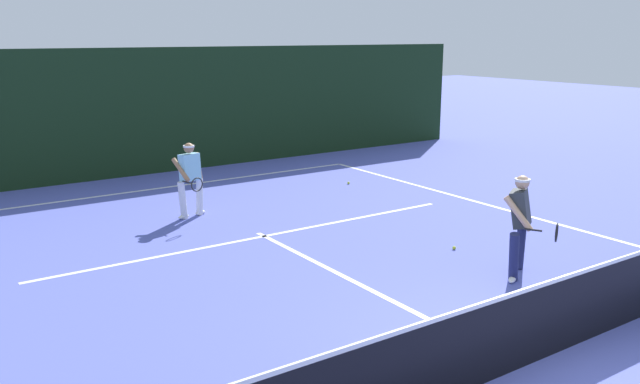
% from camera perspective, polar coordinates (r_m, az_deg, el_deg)
% --- Properties ---
extents(ground_plane, '(80.00, 80.00, 0.00)m').
position_cam_1_polar(ground_plane, '(8.30, 17.20, -14.36)').
color(ground_plane, '#525CB8').
extents(court_line_baseline_far, '(10.81, 0.10, 0.01)m').
position_cam_1_polar(court_line_baseline_far, '(17.12, -13.15, 0.42)').
color(court_line_baseline_far, white).
rests_on(court_line_baseline_far, ground_plane).
extents(court_line_service, '(8.81, 0.10, 0.01)m').
position_cam_1_polar(court_line_service, '(12.71, -4.87, -3.85)').
color(court_line_service, white).
rests_on(court_line_service, ground_plane).
extents(court_line_centre, '(0.10, 6.40, 0.01)m').
position_cam_1_polar(court_line_centre, '(10.37, 3.25, -7.93)').
color(court_line_centre, white).
rests_on(court_line_centre, ground_plane).
extents(tennis_net, '(11.84, 0.09, 1.09)m').
position_cam_1_polar(tennis_net, '(8.08, 17.46, -11.13)').
color(tennis_net, '#1E4723').
rests_on(tennis_net, ground_plane).
extents(player_near, '(0.95, 1.06, 1.66)m').
position_cam_1_polar(player_near, '(10.88, 17.05, -2.43)').
color(player_near, '#1E234C').
rests_on(player_near, ground_plane).
extents(player_far, '(0.71, 0.90, 1.60)m').
position_cam_1_polar(player_far, '(14.04, -11.25, 1.32)').
color(player_far, silver).
rests_on(player_far, ground_plane).
extents(tennis_ball, '(0.07, 0.07, 0.07)m').
position_cam_1_polar(tennis_ball, '(17.02, 2.50, 0.80)').
color(tennis_ball, '#D1E033').
rests_on(tennis_ball, ground_plane).
extents(tennis_ball_extra, '(0.07, 0.07, 0.07)m').
position_cam_1_polar(tennis_ball_extra, '(12.14, 11.62, -4.79)').
color(tennis_ball_extra, '#D1E033').
rests_on(tennis_ball_extra, ground_plane).
extents(back_fence_windscreen, '(22.63, 0.12, 3.46)m').
position_cam_1_polar(back_fence_windscreen, '(18.57, -15.55, 6.71)').
color(back_fence_windscreen, black).
rests_on(back_fence_windscreen, ground_plane).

